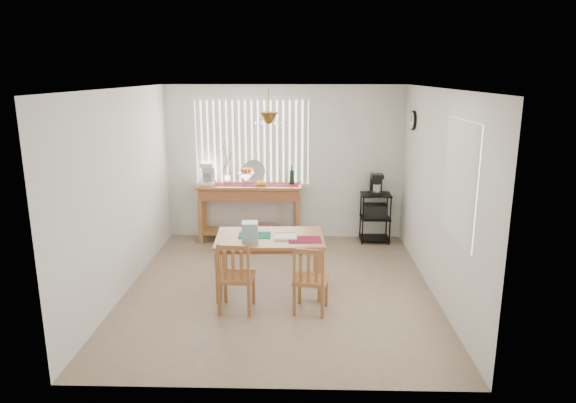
{
  "coord_description": "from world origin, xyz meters",
  "views": [
    {
      "loc": [
        0.28,
        -6.34,
        2.78
      ],
      "look_at": [
        0.1,
        0.55,
        1.05
      ],
      "focal_mm": 32.0,
      "sensor_mm": 36.0,
      "label": 1
    }
  ],
  "objects_px": {
    "wire_cart": "(375,213)",
    "chair_right": "(310,280)",
    "sideboard": "(250,199)",
    "cart_items": "(376,184)",
    "chair_left": "(236,277)",
    "dining_table": "(270,243)"
  },
  "relations": [
    {
      "from": "chair_left",
      "to": "dining_table",
      "type": "bearing_deg",
      "value": 60.09
    },
    {
      "from": "sideboard",
      "to": "cart_items",
      "type": "xyz_separation_m",
      "value": [
        2.1,
        0.02,
        0.26
      ]
    },
    {
      "from": "sideboard",
      "to": "cart_items",
      "type": "distance_m",
      "value": 2.11
    },
    {
      "from": "cart_items",
      "to": "chair_right",
      "type": "distance_m",
      "value": 2.99
    },
    {
      "from": "wire_cart",
      "to": "cart_items",
      "type": "distance_m",
      "value": 0.49
    },
    {
      "from": "sideboard",
      "to": "wire_cart",
      "type": "relative_size",
      "value": 2.08
    },
    {
      "from": "dining_table",
      "to": "chair_left",
      "type": "height_order",
      "value": "chair_left"
    },
    {
      "from": "wire_cart",
      "to": "cart_items",
      "type": "height_order",
      "value": "cart_items"
    },
    {
      "from": "sideboard",
      "to": "chair_right",
      "type": "height_order",
      "value": "sideboard"
    },
    {
      "from": "sideboard",
      "to": "wire_cart",
      "type": "xyz_separation_m",
      "value": [
        2.1,
        0.01,
        -0.23
      ]
    },
    {
      "from": "dining_table",
      "to": "wire_cart",
      "type": "bearing_deg",
      "value": 51.37
    },
    {
      "from": "wire_cart",
      "to": "dining_table",
      "type": "distance_m",
      "value": 2.64
    },
    {
      "from": "dining_table",
      "to": "chair_right",
      "type": "distance_m",
      "value": 0.86
    },
    {
      "from": "wire_cart",
      "to": "sideboard",
      "type": "bearing_deg",
      "value": -179.65
    },
    {
      "from": "sideboard",
      "to": "chair_right",
      "type": "bearing_deg",
      "value": -70.25
    },
    {
      "from": "wire_cart",
      "to": "chair_right",
      "type": "height_order",
      "value": "chair_right"
    },
    {
      "from": "cart_items",
      "to": "wire_cart",
      "type": "bearing_deg",
      "value": -90.0
    },
    {
      "from": "chair_left",
      "to": "chair_right",
      "type": "bearing_deg",
      "value": -0.36
    },
    {
      "from": "cart_items",
      "to": "sideboard",
      "type": "bearing_deg",
      "value": -179.4
    },
    {
      "from": "chair_right",
      "to": "chair_left",
      "type": "bearing_deg",
      "value": 179.64
    },
    {
      "from": "dining_table",
      "to": "cart_items",
      "type": "bearing_deg",
      "value": 51.49
    },
    {
      "from": "dining_table",
      "to": "chair_right",
      "type": "height_order",
      "value": "chair_right"
    }
  ]
}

